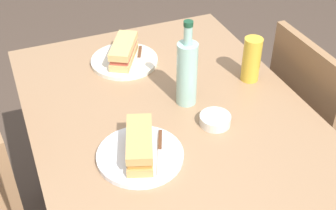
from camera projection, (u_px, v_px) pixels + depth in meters
dining_table at (168, 136)px, 1.51m from camera, size 1.12×0.85×0.73m
chair_far at (316, 122)px, 1.77m from camera, size 0.40×0.40×0.85m
plate_near at (124, 61)px, 1.66m from camera, size 0.24×0.24×0.01m
baguette_sandwich_near at (124, 51)px, 1.63m from camera, size 0.20×0.15×0.07m
knife_near at (139, 58)px, 1.66m from camera, size 0.17×0.08×0.01m
plate_far at (140, 156)px, 1.26m from camera, size 0.24×0.24×0.01m
baguette_sandwich_far at (140, 144)px, 1.24m from camera, size 0.20×0.13×0.07m
knife_far at (160, 149)px, 1.27m from camera, size 0.17×0.08×0.01m
water_bottle at (187, 72)px, 1.41m from camera, size 0.07×0.07×0.29m
beer_glass at (252, 59)px, 1.53m from camera, size 0.06×0.06×0.16m
olive_bowl at (215, 120)px, 1.38m from camera, size 0.09×0.09×0.03m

